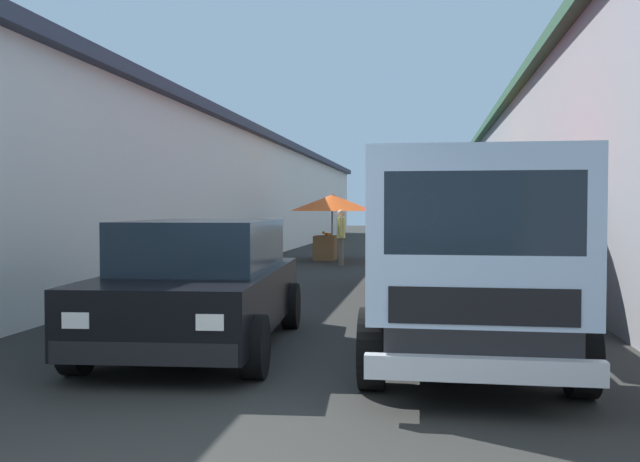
{
  "coord_description": "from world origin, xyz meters",
  "views": [
    {
      "loc": [
        -3.16,
        -1.41,
        1.59
      ],
      "look_at": [
        9.65,
        0.63,
        1.15
      ],
      "focal_mm": 37.89,
      "sensor_mm": 36.0,
      "label": 1
    }
  ],
  "objects_px": {
    "fruit_stall_near_right": "(332,207)",
    "plastic_stool": "(192,285)",
    "vendor_by_crates": "(341,234)",
    "delivery_truck": "(469,266)",
    "fruit_stall_far_left": "(475,199)",
    "fruit_stall_mid_lane": "(433,206)",
    "hatchback_car": "(202,283)",
    "fruit_stall_near_left": "(469,191)"
  },
  "relations": [
    {
      "from": "fruit_stall_near_right",
      "to": "vendor_by_crates",
      "type": "height_order",
      "value": "fruit_stall_near_right"
    },
    {
      "from": "fruit_stall_near_left",
      "to": "fruit_stall_mid_lane",
      "type": "bearing_deg",
      "value": 9.94
    },
    {
      "from": "hatchback_car",
      "to": "plastic_stool",
      "type": "distance_m",
      "value": 3.47
    },
    {
      "from": "fruit_stall_near_left",
      "to": "fruit_stall_mid_lane",
      "type": "relative_size",
      "value": 1.0
    },
    {
      "from": "delivery_truck",
      "to": "plastic_stool",
      "type": "height_order",
      "value": "delivery_truck"
    },
    {
      "from": "fruit_stall_mid_lane",
      "to": "plastic_stool",
      "type": "xyz_separation_m",
      "value": [
        -2.74,
        3.92,
        -1.31
      ]
    },
    {
      "from": "hatchback_car",
      "to": "delivery_truck",
      "type": "xyz_separation_m",
      "value": [
        -0.79,
        -2.93,
        0.3
      ]
    },
    {
      "from": "fruit_stall_mid_lane",
      "to": "fruit_stall_far_left",
      "type": "relative_size",
      "value": 1.01
    },
    {
      "from": "fruit_stall_near_right",
      "to": "fruit_stall_near_left",
      "type": "distance_m",
      "value": 10.63
    },
    {
      "from": "vendor_by_crates",
      "to": "hatchback_car",
      "type": "bearing_deg",
      "value": 179.04
    },
    {
      "from": "fruit_stall_far_left",
      "to": "plastic_stool",
      "type": "xyz_separation_m",
      "value": [
        -7.85,
        5.06,
        -1.52
      ]
    },
    {
      "from": "plastic_stool",
      "to": "fruit_stall_near_left",
      "type": "bearing_deg",
      "value": -92.27
    },
    {
      "from": "fruit_stall_near_right",
      "to": "delivery_truck",
      "type": "xyz_separation_m",
      "value": [
        -13.85,
        -3.28,
        -0.58
      ]
    },
    {
      "from": "delivery_truck",
      "to": "fruit_stall_near_left",
      "type": "bearing_deg",
      "value": -3.46
    },
    {
      "from": "fruit_stall_mid_lane",
      "to": "delivery_truck",
      "type": "relative_size",
      "value": 0.57
    },
    {
      "from": "fruit_stall_near_left",
      "to": "plastic_stool",
      "type": "distance_m",
      "value": 4.69
    },
    {
      "from": "vendor_by_crates",
      "to": "fruit_stall_near_left",
      "type": "bearing_deg",
      "value": -159.92
    },
    {
      "from": "fruit_stall_mid_lane",
      "to": "delivery_truck",
      "type": "height_order",
      "value": "fruit_stall_mid_lane"
    },
    {
      "from": "fruit_stall_near_left",
      "to": "vendor_by_crates",
      "type": "distance_m",
      "value": 8.73
    },
    {
      "from": "fruit_stall_near_left",
      "to": "fruit_stall_far_left",
      "type": "xyz_separation_m",
      "value": [
        8.02,
        -0.63,
        -0.0
      ]
    },
    {
      "from": "fruit_stall_mid_lane",
      "to": "vendor_by_crates",
      "type": "xyz_separation_m",
      "value": [
        5.23,
        2.47,
        -0.75
      ]
    },
    {
      "from": "hatchback_car",
      "to": "vendor_by_crates",
      "type": "distance_m",
      "value": 11.18
    },
    {
      "from": "fruit_stall_near_left",
      "to": "vendor_by_crates",
      "type": "height_order",
      "value": "fruit_stall_near_left"
    },
    {
      "from": "delivery_truck",
      "to": "fruit_stall_near_right",
      "type": "bearing_deg",
      "value": 13.33
    },
    {
      "from": "fruit_stall_near_right",
      "to": "vendor_by_crates",
      "type": "relative_size",
      "value": 1.66
    },
    {
      "from": "fruit_stall_mid_lane",
      "to": "vendor_by_crates",
      "type": "height_order",
      "value": "fruit_stall_mid_lane"
    },
    {
      "from": "fruit_stall_near_left",
      "to": "vendor_by_crates",
      "type": "relative_size",
      "value": 1.79
    },
    {
      "from": "hatchback_car",
      "to": "vendor_by_crates",
      "type": "relative_size",
      "value": 2.59
    },
    {
      "from": "fruit_stall_near_left",
      "to": "delivery_truck",
      "type": "xyz_separation_m",
      "value": [
        -3.82,
        0.23,
        -0.8
      ]
    },
    {
      "from": "fruit_stall_mid_lane",
      "to": "hatchback_car",
      "type": "xyz_separation_m",
      "value": [
        -5.95,
        2.65,
        -0.9
      ]
    },
    {
      "from": "hatchback_car",
      "to": "plastic_stool",
      "type": "bearing_deg",
      "value": 21.58
    },
    {
      "from": "fruit_stall_near_left",
      "to": "hatchback_car",
      "type": "height_order",
      "value": "fruit_stall_near_left"
    },
    {
      "from": "hatchback_car",
      "to": "delivery_truck",
      "type": "height_order",
      "value": "delivery_truck"
    },
    {
      "from": "fruit_stall_near_right",
      "to": "fruit_stall_mid_lane",
      "type": "xyz_separation_m",
      "value": [
        -7.11,
        -3.0,
        0.02
      ]
    },
    {
      "from": "fruit_stall_near_left",
      "to": "fruit_stall_mid_lane",
      "type": "xyz_separation_m",
      "value": [
        2.92,
        0.51,
        -0.2
      ]
    },
    {
      "from": "fruit_stall_far_left",
      "to": "vendor_by_crates",
      "type": "height_order",
      "value": "fruit_stall_far_left"
    },
    {
      "from": "delivery_truck",
      "to": "plastic_stool",
      "type": "xyz_separation_m",
      "value": [
        4.0,
        4.2,
        -0.71
      ]
    },
    {
      "from": "vendor_by_crates",
      "to": "plastic_stool",
      "type": "height_order",
      "value": "vendor_by_crates"
    },
    {
      "from": "fruit_stall_far_left",
      "to": "hatchback_car",
      "type": "distance_m",
      "value": 11.74
    },
    {
      "from": "fruit_stall_near_right",
      "to": "plastic_stool",
      "type": "bearing_deg",
      "value": 174.67
    },
    {
      "from": "vendor_by_crates",
      "to": "fruit_stall_near_right",
      "type": "bearing_deg",
      "value": 15.87
    },
    {
      "from": "fruit_stall_far_left",
      "to": "plastic_stool",
      "type": "height_order",
      "value": "fruit_stall_far_left"
    }
  ]
}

